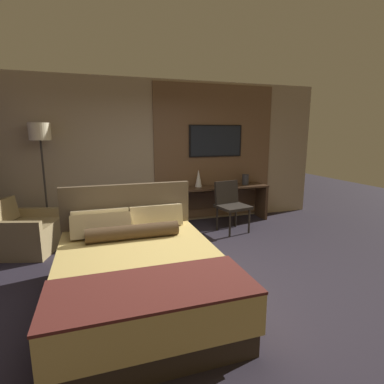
{
  "coord_description": "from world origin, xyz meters",
  "views": [
    {
      "loc": [
        -1.06,
        -3.2,
        1.8
      ],
      "look_at": [
        0.31,
        1.02,
        0.92
      ],
      "focal_mm": 28.0,
      "sensor_mm": 36.0,
      "label": 1
    }
  ],
  "objects_px": {
    "desk_chair": "(230,201)",
    "bed": "(139,273)",
    "armchair_by_window": "(25,234)",
    "vase_short": "(245,179)",
    "tv": "(216,141)",
    "floor_lamp": "(41,142)",
    "vase_tall": "(198,178)",
    "desk": "(218,197)"
  },
  "relations": [
    {
      "from": "floor_lamp",
      "to": "vase_short",
      "type": "height_order",
      "value": "floor_lamp"
    },
    {
      "from": "bed",
      "to": "tv",
      "type": "height_order",
      "value": "tv"
    },
    {
      "from": "desk_chair",
      "to": "floor_lamp",
      "type": "xyz_separation_m",
      "value": [
        -3.17,
        0.59,
        1.1
      ]
    },
    {
      "from": "armchair_by_window",
      "to": "bed",
      "type": "bearing_deg",
      "value": -126.99
    },
    {
      "from": "vase_tall",
      "to": "tv",
      "type": "bearing_deg",
      "value": 16.98
    },
    {
      "from": "bed",
      "to": "desk_chair",
      "type": "xyz_separation_m",
      "value": [
        1.97,
        1.92,
        0.22
      ]
    },
    {
      "from": "desk",
      "to": "vase_short",
      "type": "xyz_separation_m",
      "value": [
        0.61,
        -0.0,
        0.34
      ]
    },
    {
      "from": "tv",
      "to": "desk",
      "type": "bearing_deg",
      "value": -90.0
    },
    {
      "from": "desk_chair",
      "to": "vase_short",
      "type": "height_order",
      "value": "vase_short"
    },
    {
      "from": "desk_chair",
      "to": "desk",
      "type": "bearing_deg",
      "value": 77.3
    },
    {
      "from": "tv",
      "to": "floor_lamp",
      "type": "bearing_deg",
      "value": -176.07
    },
    {
      "from": "bed",
      "to": "armchair_by_window",
      "type": "height_order",
      "value": "bed"
    },
    {
      "from": "armchair_by_window",
      "to": "vase_tall",
      "type": "height_order",
      "value": "vase_tall"
    },
    {
      "from": "vase_tall",
      "to": "vase_short",
      "type": "distance_m",
      "value": 1.02
    },
    {
      "from": "tv",
      "to": "armchair_by_window",
      "type": "xyz_separation_m",
      "value": [
        -3.46,
        -0.77,
        -1.36
      ]
    },
    {
      "from": "bed",
      "to": "floor_lamp",
      "type": "distance_m",
      "value": 3.08
    },
    {
      "from": "bed",
      "to": "desk",
      "type": "bearing_deg",
      "value": 52.0
    },
    {
      "from": "tv",
      "to": "desk_chair",
      "type": "bearing_deg",
      "value": -91.71
    },
    {
      "from": "desk",
      "to": "vase_tall",
      "type": "relative_size",
      "value": 5.83
    },
    {
      "from": "desk",
      "to": "floor_lamp",
      "type": "bearing_deg",
      "value": -179.34
    },
    {
      "from": "desk_chair",
      "to": "bed",
      "type": "bearing_deg",
      "value": -146.14
    },
    {
      "from": "desk_chair",
      "to": "armchair_by_window",
      "type": "distance_m",
      "value": 3.44
    },
    {
      "from": "armchair_by_window",
      "to": "floor_lamp",
      "type": "bearing_deg",
      "value": -9.15
    },
    {
      "from": "desk",
      "to": "floor_lamp",
      "type": "relative_size",
      "value": 1.04
    },
    {
      "from": "armchair_by_window",
      "to": "floor_lamp",
      "type": "distance_m",
      "value": 1.51
    },
    {
      "from": "tv",
      "to": "desk_chair",
      "type": "distance_m",
      "value": 1.35
    },
    {
      "from": "armchair_by_window",
      "to": "vase_tall",
      "type": "bearing_deg",
      "value": -61.8
    },
    {
      "from": "bed",
      "to": "armchair_by_window",
      "type": "xyz_separation_m",
      "value": [
        -1.47,
        1.96,
        -0.06
      ]
    },
    {
      "from": "vase_tall",
      "to": "armchair_by_window",
      "type": "bearing_deg",
      "value": -167.98
    },
    {
      "from": "desk",
      "to": "armchair_by_window",
      "type": "distance_m",
      "value": 3.51
    },
    {
      "from": "floor_lamp",
      "to": "vase_short",
      "type": "xyz_separation_m",
      "value": [
        3.8,
        0.03,
        -0.81
      ]
    },
    {
      "from": "bed",
      "to": "floor_lamp",
      "type": "height_order",
      "value": "floor_lamp"
    },
    {
      "from": "bed",
      "to": "armchair_by_window",
      "type": "distance_m",
      "value": 2.45
    },
    {
      "from": "bed",
      "to": "vase_short",
      "type": "height_order",
      "value": "bed"
    },
    {
      "from": "bed",
      "to": "tv",
      "type": "distance_m",
      "value": 3.62
    },
    {
      "from": "bed",
      "to": "floor_lamp",
      "type": "relative_size",
      "value": 1.11
    },
    {
      "from": "vase_tall",
      "to": "vase_short",
      "type": "xyz_separation_m",
      "value": [
        1.02,
        -0.06,
        -0.07
      ]
    },
    {
      "from": "bed",
      "to": "desk",
      "type": "relative_size",
      "value": 1.07
    },
    {
      "from": "bed",
      "to": "vase_short",
      "type": "bearing_deg",
      "value": 44.4
    },
    {
      "from": "floor_lamp",
      "to": "vase_short",
      "type": "distance_m",
      "value": 3.89
    },
    {
      "from": "desk_chair",
      "to": "vase_short",
      "type": "xyz_separation_m",
      "value": [
        0.63,
        0.62,
        0.29
      ]
    },
    {
      "from": "floor_lamp",
      "to": "vase_tall",
      "type": "relative_size",
      "value": 5.6
    }
  ]
}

